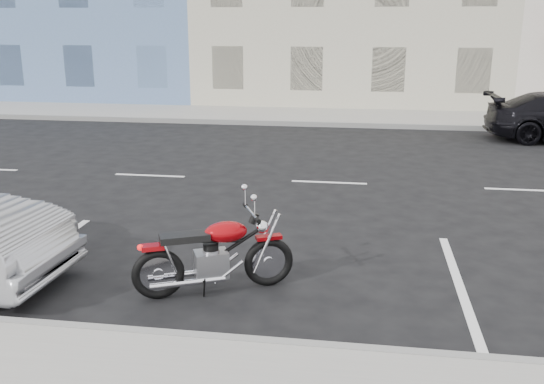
% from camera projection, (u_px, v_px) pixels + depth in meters
% --- Properties ---
extents(ground, '(120.00, 120.00, 0.00)m').
position_uv_depth(ground, '(425.00, 186.00, 12.65)').
color(ground, black).
rests_on(ground, ground).
extents(sidewalk_far, '(80.00, 3.40, 0.15)m').
position_uv_depth(sidewalk_far, '(260.00, 115.00, 21.62)').
color(sidewalk_far, gray).
rests_on(sidewalk_far, ground).
extents(curb_near, '(80.00, 0.12, 0.16)m').
position_uv_depth(curb_near, '(19.00, 327.00, 6.69)').
color(curb_near, gray).
rests_on(curb_near, ground).
extents(curb_far, '(80.00, 0.12, 0.16)m').
position_uv_depth(curb_far, '(251.00, 123.00, 20.00)').
color(curb_far, gray).
rests_on(curb_far, ground).
extents(motorcycle, '(1.93, 1.02, 1.04)m').
position_uv_depth(motorcycle, '(271.00, 251.00, 7.80)').
color(motorcycle, black).
rests_on(motorcycle, ground).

